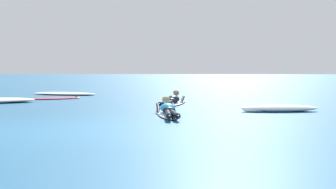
# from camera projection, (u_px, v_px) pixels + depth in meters

# --- Properties ---
(ground_plane) EXTENTS (120.00, 120.00, 0.00)m
(ground_plane) POSITION_uv_depth(u_px,v_px,m) (128.00, 96.00, 18.39)
(ground_plane) COLOR #235B84
(surfer_near) EXTENTS (0.89, 2.74, 0.54)m
(surfer_near) POSITION_uv_depth(u_px,v_px,m) (168.00, 111.00, 11.08)
(surfer_near) COLOR silver
(surfer_near) RESTS_ON ground
(surfer_far) EXTENTS (1.06, 2.63, 0.54)m
(surfer_far) POSITION_uv_depth(u_px,v_px,m) (173.00, 101.00, 14.23)
(surfer_far) COLOR silver
(surfer_far) RESTS_ON ground
(drifting_surfboard) EXTENTS (2.09, 1.44, 0.16)m
(drifting_surfboard) POSITION_uv_depth(u_px,v_px,m) (56.00, 98.00, 16.88)
(drifting_surfboard) COLOR #E54C66
(drifting_surfboard) RESTS_ON ground
(whitewater_mid_left) EXTENTS (3.33, 1.75, 0.13)m
(whitewater_mid_left) POSITION_uv_depth(u_px,v_px,m) (65.00, 94.00, 19.49)
(whitewater_mid_left) COLOR white
(whitewater_mid_left) RESTS_ON ground
(whitewater_mid_right) EXTENTS (2.37, 0.82, 0.21)m
(whitewater_mid_right) POSITION_uv_depth(u_px,v_px,m) (279.00, 108.00, 12.10)
(whitewater_mid_right) COLOR white
(whitewater_mid_right) RESTS_ON ground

